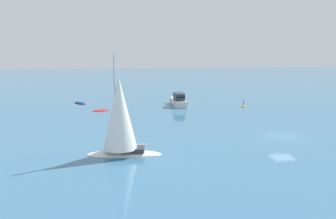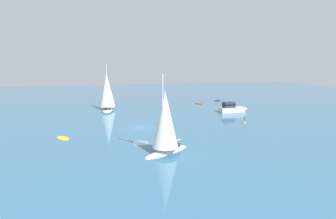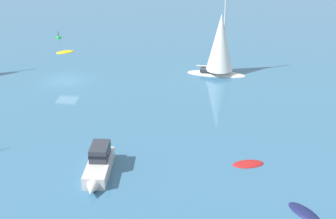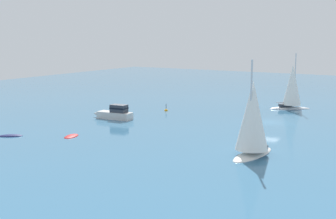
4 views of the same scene
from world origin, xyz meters
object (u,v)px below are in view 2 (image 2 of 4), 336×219
object	(u,v)px
dinghy	(63,138)
tender_1	(217,101)
ketch	(165,124)
mooring_buoy	(244,123)
sloop	(107,93)
tender	(199,104)
powerboat	(232,108)

from	to	relation	value
dinghy	tender_1	distance (m)	45.67
dinghy	ketch	xyz separation A→B (m)	(-12.40, 9.49, 3.51)
tender_1	mooring_buoy	xyz separation A→B (m)	(6.15, 26.10, 0.02)
sloop	mooring_buoy	distance (m)	29.74
mooring_buoy	tender	bearing A→B (deg)	-89.31
sloop	tender_1	xyz separation A→B (m)	(-28.43, -6.74, -3.62)
tender	powerboat	size ratio (longest dim) A/B	0.45
sloop	dinghy	xyz separation A→B (m)	(6.83, 22.30, -3.62)
tender	mooring_buoy	bearing A→B (deg)	-16.53
tender	powerboat	xyz separation A→B (m)	(-2.90, 12.20, 0.84)
dinghy	ketch	size ratio (longest dim) A/B	0.30
tender	tender_1	size ratio (longest dim) A/B	0.99
ketch	mooring_buoy	world-z (taller)	ketch
sloop	powerboat	size ratio (longest dim) A/B	1.54
ketch	tender_1	xyz separation A→B (m)	(-22.86, -38.53, -3.51)
dinghy	tender	bearing A→B (deg)	-83.16
tender	sloop	distance (m)	22.51
powerboat	ketch	bearing A→B (deg)	-134.73
ketch	mooring_buoy	size ratio (longest dim) A/B	6.78
tender	powerboat	bearing A→B (deg)	-3.85
mooring_buoy	dinghy	bearing A→B (deg)	5.76
sloop	mooring_buoy	xyz separation A→B (m)	(-22.28, 19.36, -3.60)
powerboat	tender_1	distance (m)	16.36
ketch	powerboat	bearing A→B (deg)	-162.78
powerboat	tender_1	world-z (taller)	powerboat
powerboat	dinghy	bearing A→B (deg)	-161.73
dinghy	tender_1	bearing A→B (deg)	-84.92
dinghy	mooring_buoy	bearing A→B (deg)	-118.63
powerboat	dinghy	size ratio (longest dim) A/B	2.29
dinghy	sloop	bearing A→B (deg)	-51.42
tender_1	mooring_buoy	distance (m)	26.81
powerboat	tender_1	size ratio (longest dim) A/B	2.19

